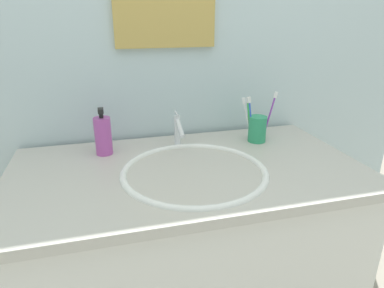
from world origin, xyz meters
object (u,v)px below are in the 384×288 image
Objects in this scene: toothbrush_cup at (257,129)px; toothbrush_white at (247,116)px; toothbrush_blue at (251,116)px; toothbrush_purple at (270,114)px; toothbrush_green at (249,115)px; soap_dispenser at (103,135)px; faucet at (178,129)px.

toothbrush_white reaches higher than toothbrush_cup.
toothbrush_purple is (0.07, -0.03, 0.01)m from toothbrush_blue.
toothbrush_green is (-0.02, 0.04, 0.05)m from toothbrush_cup.
toothbrush_cup is 0.07m from toothbrush_white.
toothbrush_purple is 1.15× the size of soap_dispenser.
toothbrush_white reaches higher than soap_dispenser.
toothbrush_white is 0.98× the size of soap_dispenser.
toothbrush_cup is 0.07m from toothbrush_green.
soap_dispenser is at bearing -179.98° from faucet.
toothbrush_white is (-0.04, 0.02, 0.05)m from toothbrush_cup.
toothbrush_cup is at bearing -29.69° from toothbrush_white.
toothbrush_purple reaches higher than toothbrush_blue.
toothbrush_cup is 0.52× the size of toothbrush_purple.
toothbrush_cup is at bearing -2.16° from soap_dispenser.
toothbrush_white is 0.58m from soap_dispenser.
toothbrush_purple is at bearing -29.06° from toothbrush_white.
faucet is at bearing 0.02° from soap_dispenser.
toothbrush_purple is (0.04, -0.02, 0.07)m from toothbrush_cup.
faucet is at bearing -177.24° from toothbrush_green.
toothbrush_purple is 0.66m from soap_dispenser.
toothbrush_green is 0.93× the size of toothbrush_blue.
faucet is 0.38m from toothbrush_purple.
toothbrush_green is at bearing 78.58° from toothbrush_blue.
toothbrush_white is 0.02m from toothbrush_blue.
toothbrush_white is (0.29, -0.00, 0.03)m from faucet.
faucet is 0.66× the size of toothbrush_purple.
soap_dispenser reaches higher than toothbrush_cup.
toothbrush_white is (-0.02, -0.02, 0.00)m from toothbrush_green.
toothbrush_green reaches higher than faucet.
toothbrush_cup is at bearing -4.04° from faucet.
toothbrush_white is at bearing 119.73° from toothbrush_blue.
toothbrush_purple is at bearing -42.84° from toothbrush_green.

